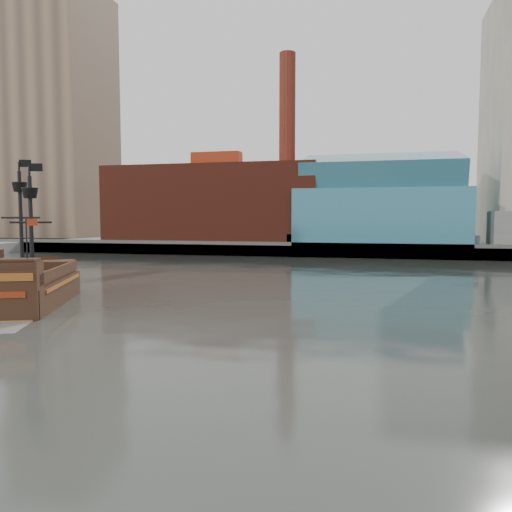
# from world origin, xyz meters

# --- Properties ---
(ground) EXTENTS (400.00, 400.00, 0.00)m
(ground) POSITION_xyz_m (0.00, 0.00, 0.00)
(ground) COLOR #2B2D28
(ground) RESTS_ON ground
(promenade_far) EXTENTS (220.00, 60.00, 2.00)m
(promenade_far) POSITION_xyz_m (0.00, 92.00, 1.00)
(promenade_far) COLOR slate
(promenade_far) RESTS_ON ground
(seawall) EXTENTS (220.00, 1.00, 2.60)m
(seawall) POSITION_xyz_m (0.00, 62.50, 1.30)
(seawall) COLOR #4C4C49
(seawall) RESTS_ON ground
(skyline) EXTENTS (149.00, 45.00, 62.00)m
(skyline) POSITION_xyz_m (5.21, 84.56, 24.55)
(skyline) COLOR #796148
(skyline) RESTS_ON promenade_far
(pirate_ship) EXTENTS (10.72, 17.28, 12.45)m
(pirate_ship) POSITION_xyz_m (-17.02, 9.09, 1.13)
(pirate_ship) COLOR black
(pirate_ship) RESTS_ON ground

